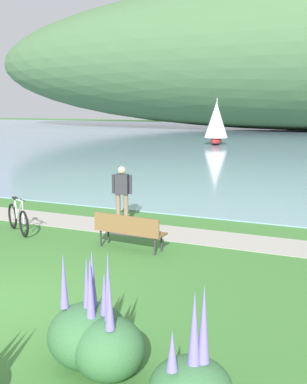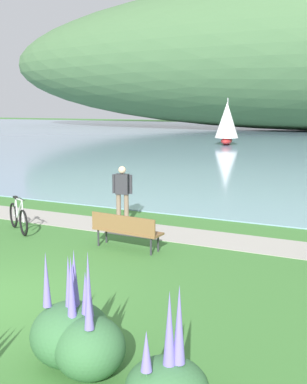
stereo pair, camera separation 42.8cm
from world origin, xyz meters
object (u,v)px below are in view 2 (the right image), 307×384
park_bench_near_camera (126,229)px  person_at_shoreline (122,191)px  sailboat_nearest_to_shore (227,123)px  bicycle_beside_path (18,217)px

park_bench_near_camera → person_at_shoreline: bearing=121.5°
person_at_shoreline → sailboat_nearest_to_shore: 29.62m
park_bench_near_camera → person_at_shoreline: (-1.41, 2.30, 0.46)m
park_bench_near_camera → bicycle_beside_path: bearing=177.2°
park_bench_near_camera → sailboat_nearest_to_shore: size_ratio=0.45×
park_bench_near_camera → bicycle_beside_path: (-3.52, 0.17, -0.12)m
park_bench_near_camera → sailboat_nearest_to_shore: 32.19m
person_at_shoreline → sailboat_nearest_to_shore: bearing=101.8°
sailboat_nearest_to_shore → person_at_shoreline: bearing=-78.2°
park_bench_near_camera → sailboat_nearest_to_shore: sailboat_nearest_to_shore is taller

